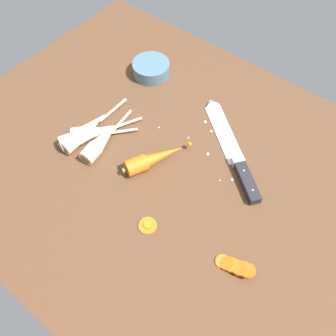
{
  "coord_description": "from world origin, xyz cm",
  "views": [
    {
      "loc": [
        30.36,
        -40.35,
        75.43
      ],
      "look_at": [
        0.0,
        -2.0,
        1.5
      ],
      "focal_mm": 38.82,
      "sensor_mm": 36.0,
      "label": 1
    }
  ],
  "objects_px": {
    "chefs_knife": "(230,144)",
    "carrot_slice_stack": "(235,266)",
    "whole_carrot": "(153,159)",
    "parsnip_back": "(85,131)",
    "carrot_slice_stray_near": "(148,225)",
    "parsnip_front": "(88,135)",
    "parsnip_mid_left": "(101,142)",
    "prep_bowl": "(151,68)",
    "parsnip_mid_right": "(94,132)"
  },
  "relations": [
    {
      "from": "chefs_knife",
      "to": "carrot_slice_stack",
      "type": "xyz_separation_m",
      "value": [
        0.19,
        -0.27,
        0.0
      ]
    },
    {
      "from": "chefs_knife",
      "to": "carrot_slice_stack",
      "type": "relative_size",
      "value": 3.46
    },
    {
      "from": "whole_carrot",
      "to": "carrot_slice_stray_near",
      "type": "bearing_deg",
      "value": -54.3
    },
    {
      "from": "parsnip_mid_left",
      "to": "parsnip_mid_right",
      "type": "distance_m",
      "value": 0.04
    },
    {
      "from": "parsnip_mid_left",
      "to": "chefs_knife",
      "type": "bearing_deg",
      "value": 38.93
    },
    {
      "from": "chefs_knife",
      "to": "carrot_slice_stack",
      "type": "bearing_deg",
      "value": -55.06
    },
    {
      "from": "carrot_slice_stack",
      "to": "whole_carrot",
      "type": "bearing_deg",
      "value": 162.24
    },
    {
      "from": "parsnip_mid_left",
      "to": "parsnip_mid_right",
      "type": "height_order",
      "value": "same"
    },
    {
      "from": "parsnip_front",
      "to": "carrot_slice_stack",
      "type": "height_order",
      "value": "parsnip_front"
    },
    {
      "from": "prep_bowl",
      "to": "parsnip_mid_left",
      "type": "bearing_deg",
      "value": -75.58
    },
    {
      "from": "parsnip_front",
      "to": "parsnip_mid_left",
      "type": "xyz_separation_m",
      "value": [
        0.04,
        0.0,
        0.0
      ]
    },
    {
      "from": "parsnip_back",
      "to": "carrot_slice_stack",
      "type": "distance_m",
      "value": 0.5
    },
    {
      "from": "whole_carrot",
      "to": "parsnip_mid_right",
      "type": "xyz_separation_m",
      "value": [
        -0.17,
        -0.03,
        -0.0
      ]
    },
    {
      "from": "carrot_slice_stack",
      "to": "carrot_slice_stray_near",
      "type": "distance_m",
      "value": 0.21
    },
    {
      "from": "parsnip_mid_left",
      "to": "carrot_slice_stack",
      "type": "bearing_deg",
      "value": -7.33
    },
    {
      "from": "whole_carrot",
      "to": "carrot_slice_stack",
      "type": "relative_size",
      "value": 2.04
    },
    {
      "from": "chefs_knife",
      "to": "parsnip_mid_left",
      "type": "xyz_separation_m",
      "value": [
        -0.26,
        -0.21,
        0.01
      ]
    },
    {
      "from": "chefs_knife",
      "to": "carrot_slice_stack",
      "type": "distance_m",
      "value": 0.32
    },
    {
      "from": "carrot_slice_stack",
      "to": "parsnip_mid_left",
      "type": "bearing_deg",
      "value": 172.67
    },
    {
      "from": "parsnip_mid_left",
      "to": "prep_bowl",
      "type": "bearing_deg",
      "value": 104.42
    },
    {
      "from": "parsnip_front",
      "to": "parsnip_mid_right",
      "type": "height_order",
      "value": "same"
    },
    {
      "from": "chefs_knife",
      "to": "carrot_slice_stray_near",
      "type": "relative_size",
      "value": 7.06
    },
    {
      "from": "parsnip_front",
      "to": "prep_bowl",
      "type": "bearing_deg",
      "value": 96.16
    },
    {
      "from": "carrot_slice_stack",
      "to": "carrot_slice_stray_near",
      "type": "relative_size",
      "value": 2.04
    },
    {
      "from": "chefs_knife",
      "to": "parsnip_front",
      "type": "height_order",
      "value": "parsnip_front"
    },
    {
      "from": "parsnip_back",
      "to": "parsnip_front",
      "type": "bearing_deg",
      "value": -19.51
    },
    {
      "from": "chefs_knife",
      "to": "parsnip_mid_right",
      "type": "bearing_deg",
      "value": -146.17
    },
    {
      "from": "parsnip_mid_right",
      "to": "carrot_slice_stack",
      "type": "xyz_separation_m",
      "value": [
        0.48,
        -0.07,
        -0.01
      ]
    },
    {
      "from": "parsnip_mid_right",
      "to": "prep_bowl",
      "type": "height_order",
      "value": "same"
    },
    {
      "from": "parsnip_front",
      "to": "carrot_slice_stray_near",
      "type": "distance_m",
      "value": 0.3
    },
    {
      "from": "whole_carrot",
      "to": "carrot_slice_stack",
      "type": "distance_m",
      "value": 0.32
    },
    {
      "from": "parsnip_mid_right",
      "to": "parsnip_back",
      "type": "height_order",
      "value": "same"
    },
    {
      "from": "parsnip_front",
      "to": "parsnip_mid_right",
      "type": "xyz_separation_m",
      "value": [
        0.01,
        0.02,
        0.0
      ]
    },
    {
      "from": "whole_carrot",
      "to": "carrot_slice_stack",
      "type": "height_order",
      "value": "whole_carrot"
    },
    {
      "from": "whole_carrot",
      "to": "parsnip_back",
      "type": "distance_m",
      "value": 0.2
    },
    {
      "from": "parsnip_back",
      "to": "carrot_slice_stack",
      "type": "xyz_separation_m",
      "value": [
        0.5,
        -0.06,
        -0.01
      ]
    },
    {
      "from": "parsnip_mid_right",
      "to": "carrot_slice_stray_near",
      "type": "xyz_separation_m",
      "value": [
        0.27,
        -0.11,
        -0.02
      ]
    },
    {
      "from": "whole_carrot",
      "to": "parsnip_front",
      "type": "relative_size",
      "value": 0.82
    },
    {
      "from": "parsnip_back",
      "to": "carrot_slice_stray_near",
      "type": "xyz_separation_m",
      "value": [
        0.29,
        -0.1,
        -0.02
      ]
    },
    {
      "from": "whole_carrot",
      "to": "parsnip_back",
      "type": "relative_size",
      "value": 0.76
    },
    {
      "from": "parsnip_mid_left",
      "to": "parsnip_back",
      "type": "relative_size",
      "value": 0.86
    },
    {
      "from": "parsnip_front",
      "to": "prep_bowl",
      "type": "height_order",
      "value": "same"
    },
    {
      "from": "chefs_knife",
      "to": "carrot_slice_stray_near",
      "type": "bearing_deg",
      "value": -93.81
    },
    {
      "from": "parsnip_mid_right",
      "to": "parsnip_back",
      "type": "bearing_deg",
      "value": -153.05
    },
    {
      "from": "chefs_knife",
      "to": "carrot_slice_stack",
      "type": "height_order",
      "value": "carrot_slice_stack"
    },
    {
      "from": "chefs_knife",
      "to": "whole_carrot",
      "type": "xyz_separation_m",
      "value": [
        -0.12,
        -0.17,
        0.01
      ]
    },
    {
      "from": "chefs_knife",
      "to": "parsnip_mid_right",
      "type": "distance_m",
      "value": 0.35
    },
    {
      "from": "whole_carrot",
      "to": "parsnip_mid_left",
      "type": "bearing_deg",
      "value": -163.67
    },
    {
      "from": "carrot_slice_stack",
      "to": "parsnip_mid_right",
      "type": "bearing_deg",
      "value": 171.86
    },
    {
      "from": "parsnip_mid_right",
      "to": "carrot_slice_stack",
      "type": "height_order",
      "value": "parsnip_mid_right"
    }
  ]
}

